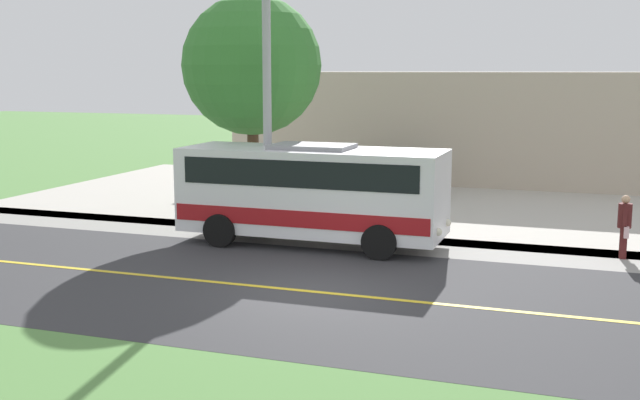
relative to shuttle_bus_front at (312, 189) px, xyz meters
The scene contains 11 objects.
ground_plane 5.00m from the shuttle_bus_front, 19.62° to the left, with size 120.00×120.00×0.00m, color #548442.
road_surface 5.00m from the shuttle_bus_front, 19.62° to the left, with size 8.00×100.00×0.01m, color #333335.
sidewalk 2.31m from the shuttle_bus_front, 114.04° to the left, with size 2.40×100.00×0.01m, color gray.
parking_lot_surface 9.28m from the shuttle_bus_front, 149.84° to the left, with size 14.00×36.00×0.01m, color #B2ADA3.
road_centre_line 4.99m from the shuttle_bus_front, 19.62° to the left, with size 0.16×100.00×0.00m, color gold.
shuttle_bus_front is the anchor object (origin of this frame).
pedestrian_with_bags 8.09m from the shuttle_bus_front, 97.53° to the left, with size 0.72×0.34×1.61m.
street_light_pole 3.30m from the shuttle_bus_front, 104.41° to the right, with size 1.97×0.24×8.02m.
parked_car_near 9.33m from the shuttle_bus_front, behind, with size 4.56×2.34×1.45m.
tree_curbside 5.37m from the shuttle_bus_front, 133.70° to the right, with size 4.35×4.35×7.03m.
commercial_building 17.34m from the shuttle_bus_front, 167.59° to the left, with size 10.00×23.65×4.63m, color #B7A893.
Camera 1 is at (15.38, 5.59, 4.69)m, focal length 44.25 mm.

